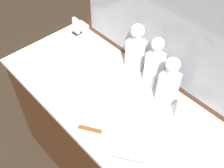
# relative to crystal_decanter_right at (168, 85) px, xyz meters

# --- Properties ---
(ground_plane) EXTENTS (6.00, 6.00, 0.00)m
(ground_plane) POSITION_rel_crystal_decanter_right_xyz_m (-0.21, -0.18, -0.92)
(ground_plane) COLOR #2D2319
(dresser) EXTENTS (1.28, 0.60, 0.81)m
(dresser) POSITION_rel_crystal_decanter_right_xyz_m (-0.21, -0.18, -0.51)
(dresser) COLOR #472816
(dresser) RESTS_ON ground_plane
(dresser_mirror) EXTENTS (1.04, 0.03, 0.65)m
(dresser_mirror) POSITION_rel_crystal_decanter_right_xyz_m (-0.21, 0.11, 0.21)
(dresser_mirror) COLOR #472816
(dresser_mirror) RESTS_ON dresser
(crystal_decanter_right) EXTENTS (0.08, 0.08, 0.28)m
(crystal_decanter_right) POSITION_rel_crystal_decanter_right_xyz_m (0.00, 0.00, 0.00)
(crystal_decanter_right) COLOR white
(crystal_decanter_right) RESTS_ON dresser
(crystal_decanter_far_left) EXTENTS (0.08, 0.08, 0.29)m
(crystal_decanter_far_left) POSITION_rel_crystal_decanter_right_xyz_m (-0.27, 0.05, 0.01)
(crystal_decanter_far_left) COLOR white
(crystal_decanter_far_left) RESTS_ON dresser
(crystal_decanter_front) EXTENTS (0.07, 0.07, 0.29)m
(crystal_decanter_front) POSITION_rel_crystal_decanter_right_xyz_m (-0.13, 0.05, 0.00)
(crystal_decanter_front) COLOR white
(crystal_decanter_front) RESTS_ON dresser
(crystal_tumbler_left) EXTENTS (0.08, 0.08, 0.09)m
(crystal_tumbler_left) POSITION_rel_crystal_decanter_right_xyz_m (0.13, -0.02, -0.07)
(crystal_tumbler_left) COLOR white
(crystal_tumbler_left) RESTS_ON dresser
(silver_brush_front) EXTENTS (0.17, 0.14, 0.02)m
(silver_brush_front) POSITION_rel_crystal_decanter_right_xyz_m (-0.33, -0.34, -0.10)
(silver_brush_front) COLOR #B7A88C
(silver_brush_front) RESTS_ON dresser
(silver_brush_far_left) EXTENTS (0.16, 0.13, 0.02)m
(silver_brush_far_left) POSITION_rel_crystal_decanter_right_xyz_m (0.13, -0.41, -0.10)
(silver_brush_far_left) COLOR #B7A88C
(silver_brush_far_left) RESTS_ON dresser
(tortoiseshell_comb) EXTENTS (0.11, 0.08, 0.01)m
(tortoiseshell_comb) POSITION_rel_crystal_decanter_right_xyz_m (-0.12, -0.39, -0.11)
(tortoiseshell_comb) COLOR brown
(tortoiseshell_comb) RESTS_ON dresser
(napkin_holder) EXTENTS (0.05, 0.05, 0.11)m
(napkin_holder) POSITION_rel_crystal_decanter_right_xyz_m (-0.75, 0.01, -0.07)
(napkin_holder) COLOR black
(napkin_holder) RESTS_ON dresser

